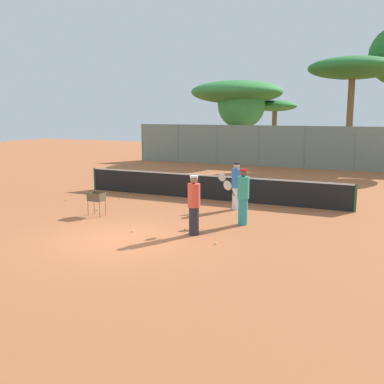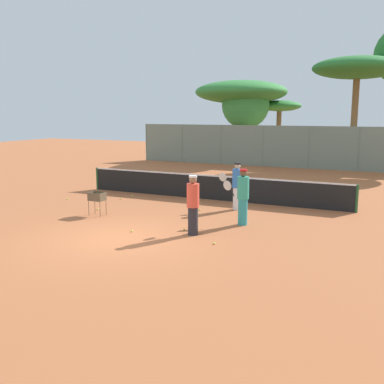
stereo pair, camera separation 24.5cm
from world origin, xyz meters
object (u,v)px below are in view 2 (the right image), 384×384
(tennis_net, at_px, (210,187))
(player_yellow_shirt, at_px, (193,204))
(ball_cart, at_px, (97,198))
(player_red_cap, at_px, (237,185))
(player_white_outfit, at_px, (243,196))

(tennis_net, xyz_separation_m, player_yellow_shirt, (1.82, -5.45, 0.40))
(tennis_net, distance_m, ball_cart, 5.20)
(tennis_net, relative_size, player_red_cap, 6.64)
(player_white_outfit, height_order, ball_cart, player_white_outfit)
(player_yellow_shirt, xyz_separation_m, ball_cart, (-4.28, 0.87, -0.33))
(player_red_cap, distance_m, ball_cart, 5.28)
(player_white_outfit, relative_size, ball_cart, 2.20)
(player_red_cap, height_order, player_yellow_shirt, player_yellow_shirt)
(player_white_outfit, distance_m, ball_cart, 5.33)
(ball_cart, bearing_deg, tennis_net, 61.65)
(tennis_net, bearing_deg, player_red_cap, -38.92)
(tennis_net, xyz_separation_m, player_white_outfit, (2.76, -3.61, 0.42))
(tennis_net, distance_m, player_red_cap, 2.28)
(player_yellow_shirt, height_order, ball_cart, player_yellow_shirt)
(player_yellow_shirt, bearing_deg, ball_cart, 63.77)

